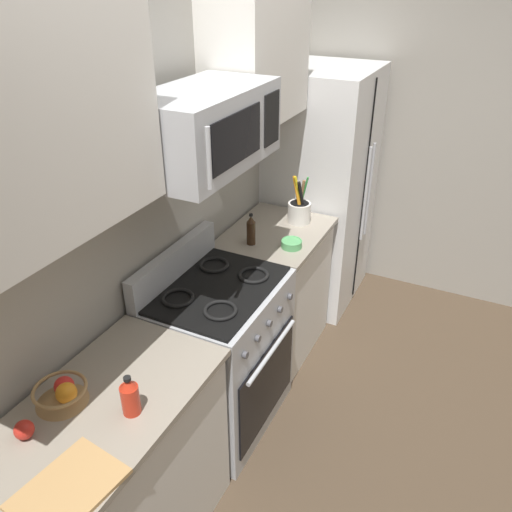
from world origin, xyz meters
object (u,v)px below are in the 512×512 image
(microwave, at_px, (205,128))
(bottle_soy, at_px, (251,230))
(range_oven, at_px, (220,354))
(cutting_board, at_px, (69,489))
(apple_loose, at_px, (24,430))
(bottle_hot_sauce, at_px, (130,396))
(prep_bowl, at_px, (292,243))
(utensil_crock, at_px, (299,211))
(fruit_basket, at_px, (62,393))
(refrigerator, at_px, (321,190))

(microwave, xyz_separation_m, bottle_soy, (0.54, 0.04, -0.76))
(range_oven, relative_size, cutting_board, 3.31)
(apple_loose, distance_m, bottle_hot_sauce, 0.38)
(apple_loose, distance_m, cutting_board, 0.31)
(bottle_soy, height_order, bottle_hot_sauce, bottle_soy)
(apple_loose, height_order, bottle_soy, bottle_soy)
(microwave, bearing_deg, range_oven, -89.98)
(range_oven, relative_size, prep_bowl, 8.52)
(utensil_crock, bearing_deg, microwave, 173.73)
(microwave, height_order, apple_loose, microwave)
(prep_bowl, bearing_deg, cutting_board, 179.60)
(microwave, bearing_deg, bottle_soy, 4.54)
(fruit_basket, distance_m, apple_loose, 0.19)
(refrigerator, xyz_separation_m, prep_bowl, (-0.95, -0.16, 0.04))
(apple_loose, bearing_deg, utensil_crock, -5.91)
(utensil_crock, distance_m, cutting_board, 2.20)
(microwave, bearing_deg, prep_bowl, -18.08)
(utensil_crock, height_order, bottle_hot_sauce, utensil_crock)
(microwave, bearing_deg, apple_loose, 174.39)
(utensil_crock, distance_m, bottle_hot_sauce, 1.83)
(range_oven, relative_size, bottle_hot_sauce, 6.23)
(refrigerator, height_order, cutting_board, refrigerator)
(range_oven, relative_size, apple_loose, 15.10)
(refrigerator, height_order, utensil_crock, refrigerator)
(fruit_basket, relative_size, bottle_soy, 1.05)
(microwave, relative_size, utensil_crock, 2.41)
(microwave, height_order, bottle_soy, microwave)
(range_oven, height_order, microwave, microwave)
(refrigerator, distance_m, bottle_hot_sauce, 2.44)
(cutting_board, bearing_deg, microwave, 8.46)
(utensil_crock, bearing_deg, prep_bowl, -165.11)
(refrigerator, relative_size, apple_loose, 24.93)
(apple_loose, bearing_deg, cutting_board, -108.05)
(cutting_board, bearing_deg, bottle_hot_sauce, 4.23)
(microwave, distance_m, cutting_board, 1.52)
(apple_loose, xyz_separation_m, cutting_board, (-0.10, -0.30, -0.03))
(fruit_basket, bearing_deg, cutting_board, -133.73)
(cutting_board, distance_m, prep_bowl, 1.85)
(prep_bowl, bearing_deg, fruit_basket, 168.66)
(prep_bowl, bearing_deg, range_oven, 164.11)
(range_oven, bearing_deg, microwave, 90.02)
(refrigerator, height_order, bottle_soy, refrigerator)
(fruit_basket, height_order, apple_loose, fruit_basket)
(utensil_crock, distance_m, fruit_basket, 1.92)
(utensil_crock, xyz_separation_m, apple_loose, (-2.10, 0.22, -0.04))
(refrigerator, xyz_separation_m, microwave, (-1.56, 0.04, 0.87))
(utensil_crock, bearing_deg, bottle_hot_sauce, -178.34)
(cutting_board, bearing_deg, apple_loose, 71.95)
(range_oven, distance_m, bottle_soy, 0.76)
(refrigerator, distance_m, fruit_basket, 2.52)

